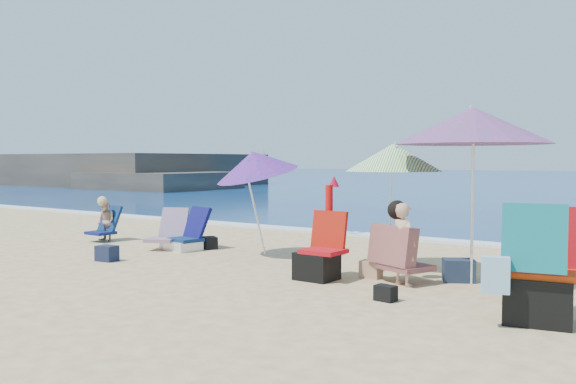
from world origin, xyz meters
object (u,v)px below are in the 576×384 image
Objects in this scene: furled_umbrella at (330,221)px; chair_navy at (187,239)px; umbrella_striped at (393,157)px; umbrella_turquoise at (473,126)px; camp_chair_right at (537,280)px; person_center at (400,244)px; camp_chair_left at (319,259)px; chair_rainbow at (174,237)px; person_left at (105,221)px; umbrella_blue at (255,163)px.

furled_umbrella is 1.82× the size of chair_navy.
umbrella_striped is 1.34m from furled_umbrella.
umbrella_turquoise reaches higher than umbrella_striped.
camp_chair_right is (1.17, -1.62, -1.56)m from umbrella_turquoise.
person_center is (4.24, -0.59, 0.31)m from chair_navy.
umbrella_striped is 1.57× the size of camp_chair_right.
umbrella_turquoise is 2.23× the size of camp_chair_right.
furled_umbrella is 3.34m from chair_navy.
umbrella_striped is at bearing 168.81° from umbrella_turquoise.
furled_umbrella is 1.03m from person_center.
umbrella_striped reaches higher than camp_chair_left.
chair_rainbow is 1.12× the size of person_left.
camp_chair_right is 8.30m from person_left.
umbrella_turquoise is at bearing 31.04° from camp_chair_left.
camp_chair_left is at bearing -14.68° from chair_rainbow.
umbrella_blue is (-3.50, 0.03, -0.48)m from umbrella_turquoise.
umbrella_turquoise is at bearing 44.42° from person_center.
chair_rainbow is (-4.07, -0.29, -1.40)m from umbrella_striped.
umbrella_turquoise reaches higher than umbrella_blue.
person_center reaches higher than chair_navy.
chair_rainbow is (-5.27, -0.05, -1.79)m from umbrella_turquoise.
umbrella_blue is 1.92m from chair_navy.
umbrella_blue is at bearing 151.10° from camp_chair_left.
umbrella_striped reaches higher than person_left.
umbrella_blue is 2.20m from chair_rainbow.
umbrella_striped is 1.35× the size of furled_umbrella.
person_center reaches higher than chair_rainbow.
chair_navy is 3.39m from camp_chair_left.
person_center reaches higher than person_left.
umbrella_striped reaches higher than furled_umbrella.
camp_chair_left reaches higher than chair_navy.
camp_chair_right reaches higher than camp_chair_left.
umbrella_striped is 1.86m from camp_chair_left.
umbrella_turquoise reaches higher than camp_chair_right.
chair_navy is at bearing 164.29° from camp_chair_left.
chair_rainbow is at bearing 169.90° from furled_umbrella.
camp_chair_left is at bearing -28.90° from umbrella_blue.
camp_chair_right is 2.09m from person_center.
furled_umbrella reaches higher than person_center.
umbrella_blue is 2.10m from furled_umbrella.
chair_rainbow is at bearing 166.27° from camp_chair_right.
umbrella_turquoise is 2.20m from furled_umbrella.
chair_navy is at bearing 165.77° from camp_chair_right.
furled_umbrella is 0.56m from camp_chair_left.
umbrella_blue reaches higher than camp_chair_right.
person_center is at bearing -4.71° from person_left.
person_left is at bearing -176.22° from umbrella_striped.
chair_rainbow is at bearing 172.34° from person_center.
umbrella_blue is at bearing 158.65° from furled_umbrella.
umbrella_turquoise is 3.54m from umbrella_blue.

